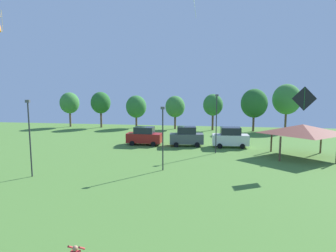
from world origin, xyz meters
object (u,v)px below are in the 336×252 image
(treeline_tree_2, at_px, (136,107))
(treeline_tree_6, at_px, (287,99))
(treeline_tree_1, at_px, (101,103))
(parked_car_third_from_left, at_px, (230,138))
(treeline_tree_0, at_px, (70,103))
(parked_car_leftmost, at_px, (144,136))
(parked_car_second_from_left, at_px, (186,137))
(kite_flying_6, at_px, (304,99))
(treeline_tree_5, at_px, (254,103))
(treeline_tree_3, at_px, (175,107))
(treeline_tree_4, at_px, (213,105))
(light_post_1, at_px, (163,135))
(light_post_2, at_px, (216,121))
(park_pavilion, at_px, (303,129))
(light_post_0, at_px, (30,134))

(treeline_tree_2, relative_size, treeline_tree_6, 0.74)
(treeline_tree_1, bearing_deg, parked_car_third_from_left, -33.54)
(treeline_tree_0, xyz_separation_m, treeline_tree_6, (39.48, 1.06, 0.91))
(parked_car_leftmost, height_order, parked_car_second_from_left, parked_car_second_from_left)
(parked_car_second_from_left, xyz_separation_m, parked_car_third_from_left, (5.57, -0.01, 0.01))
(kite_flying_6, distance_m, treeline_tree_5, 23.01)
(treeline_tree_3, bearing_deg, treeline_tree_4, -4.94)
(parked_car_leftmost, relative_size, treeline_tree_1, 0.69)
(treeline_tree_3, xyz_separation_m, treeline_tree_4, (6.70, -0.58, 0.40))
(treeline_tree_1, xyz_separation_m, treeline_tree_6, (33.25, 1.22, 0.81))
(light_post_1, xyz_separation_m, treeline_tree_1, (-16.06, 26.68, 1.27))
(parked_car_leftmost, distance_m, treeline_tree_3, 15.55)
(light_post_2, relative_size, treeline_tree_5, 0.94)
(kite_flying_6, relative_size, treeline_tree_6, 0.28)
(parked_car_leftmost, xyz_separation_m, treeline_tree_6, (21.56, 16.34, 4.24))
(light_post_1, bearing_deg, treeline_tree_4, 80.07)
(park_pavilion, xyz_separation_m, treeline_tree_3, (-16.29, 19.34, 0.94))
(light_post_0, distance_m, treeline_tree_6, 42.14)
(treeline_tree_5, bearing_deg, treeline_tree_4, 176.92)
(treeline_tree_1, xyz_separation_m, treeline_tree_2, (6.62, 0.55, -0.69))
(kite_flying_6, distance_m, treeline_tree_2, 33.14)
(parked_car_second_from_left, height_order, parked_car_third_from_left, parked_car_third_from_left)
(parked_car_third_from_left, height_order, treeline_tree_5, treeline_tree_5)
(parked_car_leftmost, bearing_deg, kite_flying_6, -25.24)
(treeline_tree_0, bearing_deg, kite_flying_6, -34.36)
(treeline_tree_0, height_order, treeline_tree_5, treeline_tree_5)
(light_post_0, relative_size, treeline_tree_3, 1.10)
(parked_car_second_from_left, relative_size, treeline_tree_2, 0.75)
(light_post_0, bearing_deg, treeline_tree_4, 62.63)
(parked_car_third_from_left, xyz_separation_m, light_post_2, (-1.85, -3.72, 2.55))
(parked_car_second_from_left, relative_size, treeline_tree_6, 0.56)
(parked_car_second_from_left, bearing_deg, treeline_tree_0, 139.36)
(parked_car_leftmost, height_order, light_post_1, light_post_1)
(treeline_tree_4, bearing_deg, parked_car_second_from_left, -103.06)
(light_post_2, height_order, treeline_tree_6, treeline_tree_6)
(treeline_tree_5, relative_size, treeline_tree_6, 0.90)
(light_post_1, distance_m, treeline_tree_6, 32.84)
(parked_car_second_from_left, bearing_deg, light_post_1, -103.47)
(parked_car_second_from_left, distance_m, treeline_tree_1, 23.19)
(parked_car_third_from_left, distance_m, treeline_tree_3, 17.78)
(kite_flying_6, xyz_separation_m, treeline_tree_4, (-8.27, 23.27, -2.13))
(park_pavilion, bearing_deg, treeline_tree_2, 139.88)
(park_pavilion, bearing_deg, treeline_tree_0, 151.84)
(parked_car_second_from_left, xyz_separation_m, light_post_2, (3.71, -3.73, 2.57))
(light_post_2, xyz_separation_m, treeline_tree_3, (-7.04, 18.85, 0.23))
(park_pavilion, height_order, light_post_1, light_post_1)
(treeline_tree_0, distance_m, treeline_tree_3, 20.16)
(parked_car_third_from_left, xyz_separation_m, treeline_tree_0, (-29.05, 15.30, 3.26))
(parked_car_third_from_left, relative_size, treeline_tree_5, 0.63)
(treeline_tree_0, bearing_deg, light_post_1, -50.31)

